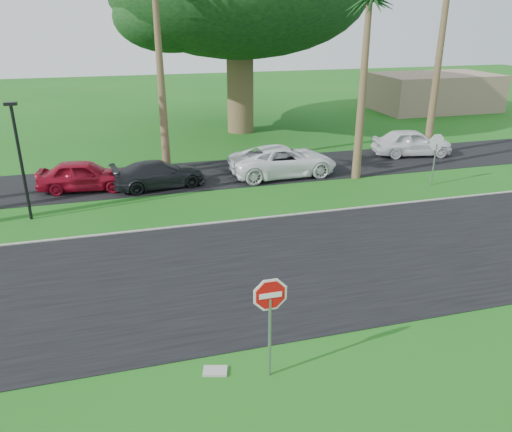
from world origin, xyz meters
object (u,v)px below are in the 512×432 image
at_px(car_pickup, 412,143).
at_px(stop_sign_far, 436,149).
at_px(car_dark, 159,175).
at_px(car_minivan, 283,161).
at_px(stop_sign_near, 270,308).
at_px(car_red, 84,175).

bearing_deg(car_pickup, stop_sign_far, 168.24).
height_order(car_dark, car_minivan, car_minivan).
relative_size(stop_sign_near, car_pickup, 0.59).
bearing_deg(stop_sign_near, car_minivan, 70.47).
height_order(car_dark, car_pickup, car_pickup).
distance_m(stop_sign_near, car_dark, 14.23).
bearing_deg(car_red, car_dark, -92.31).
xyz_separation_m(stop_sign_far, car_pickup, (2.00, 5.07, -1.01)).
xyz_separation_m(car_minivan, car_pickup, (8.42, 1.72, 0.01)).
bearing_deg(stop_sign_near, car_red, 107.16).
distance_m(car_red, car_pickup, 18.09).
bearing_deg(car_dark, car_minivan, -97.01).
xyz_separation_m(car_dark, car_minivan, (6.24, 0.21, 0.13)).
bearing_deg(car_minivan, car_red, 86.04).
xyz_separation_m(stop_sign_far, car_red, (-16.03, 3.67, -1.07)).
xyz_separation_m(car_dark, car_pickup, (14.65, 1.94, 0.13)).
bearing_deg(car_red, car_pickup, -78.85).
distance_m(car_minivan, car_pickup, 8.59).
bearing_deg(stop_sign_far, car_minivan, -27.55).
distance_m(stop_sign_near, car_minivan, 15.25).
bearing_deg(stop_sign_far, car_pickup, -111.57).
height_order(stop_sign_near, stop_sign_far, same).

